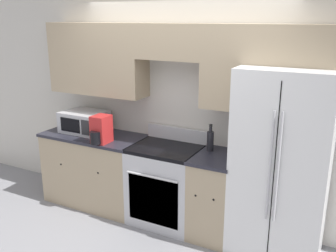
{
  "coord_description": "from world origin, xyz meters",
  "views": [
    {
      "loc": [
        1.84,
        -3.19,
        2.32
      ],
      "look_at": [
        0.0,
        0.31,
        1.17
      ],
      "focal_mm": 40.0,
      "sensor_mm": 36.0,
      "label": 1
    }
  ],
  "objects": [
    {
      "name": "bottle",
      "position": [
        0.46,
        0.43,
        1.04
      ],
      "size": [
        0.07,
        0.07,
        0.3
      ],
      "color": "black",
      "rests_on": "lower_cabinets_right"
    },
    {
      "name": "microwave",
      "position": [
        -1.22,
        0.36,
        1.05
      ],
      "size": [
        0.53,
        0.43,
        0.26
      ],
      "color": "#B7B7BC",
      "rests_on": "lower_cabinets_left"
    },
    {
      "name": "lower_cabinets_right",
      "position": [
        0.58,
        0.31,
        0.46
      ],
      "size": [
        0.46,
        0.64,
        0.92
      ],
      "color": "tan",
      "rests_on": "ground_plane"
    },
    {
      "name": "ground_plane",
      "position": [
        0.0,
        0.0,
        0.0
      ],
      "size": [
        12.0,
        12.0,
        0.0
      ],
      "primitive_type": "plane",
      "color": "gray"
    },
    {
      "name": "refrigerator",
      "position": [
        1.24,
        0.39,
        0.94
      ],
      "size": [
        0.89,
        0.81,
        1.89
      ],
      "color": "white",
      "rests_on": "ground_plane"
    },
    {
      "name": "wall_back",
      "position": [
        0.0,
        0.58,
        1.52
      ],
      "size": [
        8.0,
        0.39,
        2.6
      ],
      "color": "beige",
      "rests_on": "ground_plane"
    },
    {
      "name": "electric_kettle",
      "position": [
        -0.76,
        0.09,
        1.07
      ],
      "size": [
        0.18,
        0.28,
        0.32
      ],
      "color": "#B22323",
      "rests_on": "lower_cabinets_left"
    },
    {
      "name": "lower_cabinets_left",
      "position": [
        -1.05,
        0.31,
        0.46
      ],
      "size": [
        1.29,
        0.64,
        0.92
      ],
      "color": "tan",
      "rests_on": "ground_plane"
    },
    {
      "name": "oven_range",
      "position": [
        -0.03,
        0.31,
        0.46
      ],
      "size": [
        0.77,
        0.65,
        1.08
      ],
      "color": "#B7B7BC",
      "rests_on": "ground_plane"
    }
  ]
}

